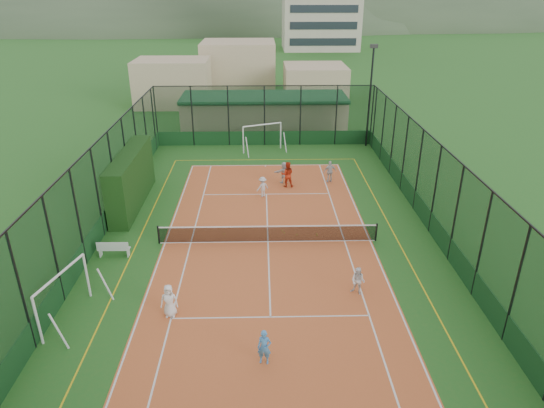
# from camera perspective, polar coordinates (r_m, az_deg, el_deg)

# --- Properties ---
(ground) EXTENTS (300.00, 300.00, 0.00)m
(ground) POSITION_cam_1_polar(r_m,az_deg,el_deg) (25.99, -0.48, -4.49)
(ground) COLOR #236522
(ground) RESTS_ON ground
(court_slab) EXTENTS (11.17, 23.97, 0.01)m
(court_slab) POSITION_cam_1_polar(r_m,az_deg,el_deg) (25.99, -0.48, -4.48)
(court_slab) COLOR #C35B2B
(court_slab) RESTS_ON ground
(tennis_net) EXTENTS (11.67, 0.12, 1.06)m
(tennis_net) POSITION_cam_1_polar(r_m,az_deg,el_deg) (25.74, -0.48, -3.46)
(tennis_net) COLOR black
(tennis_net) RESTS_ON ground
(perimeter_fence) EXTENTS (18.12, 34.12, 5.00)m
(perimeter_fence) POSITION_cam_1_polar(r_m,az_deg,el_deg) (24.87, -0.50, 0.55)
(perimeter_fence) COLOR black
(perimeter_fence) RESTS_ON ground
(floodlight_ne) EXTENTS (0.60, 0.26, 8.25)m
(floodlight_ne) POSITION_cam_1_polar(r_m,az_deg,el_deg) (41.19, 11.43, 12.24)
(floodlight_ne) COLOR black
(floodlight_ne) RESTS_ON ground
(clubhouse) EXTENTS (15.20, 7.20, 3.15)m
(clubhouse) POSITION_cam_1_polar(r_m,az_deg,el_deg) (46.05, -0.95, 10.74)
(clubhouse) COLOR tan
(clubhouse) RESTS_ON ground
(distant_hills) EXTENTS (200.00, 60.00, 24.00)m
(distant_hills) POSITION_cam_1_polar(r_m,az_deg,el_deg) (173.16, -1.36, 20.48)
(distant_hills) COLOR #384C33
(distant_hills) RESTS_ON ground
(hedge_left) EXTENTS (1.14, 7.57, 3.31)m
(hedge_left) POSITION_cam_1_polar(r_m,az_deg,el_deg) (30.97, -16.21, 2.83)
(hedge_left) COLOR black
(hedge_left) RESTS_ON ground
(white_bench) EXTENTS (1.60, 0.45, 0.90)m
(white_bench) POSITION_cam_1_polar(r_m,az_deg,el_deg) (25.78, -18.11, -4.97)
(white_bench) COLOR white
(white_bench) RESTS_ON ground
(futsal_goal_near) EXTENTS (3.44, 1.81, 2.13)m
(futsal_goal_near) POSITION_cam_1_polar(r_m,az_deg,el_deg) (21.68, -23.28, -9.98)
(futsal_goal_near) COLOR white
(futsal_goal_near) RESTS_ON ground
(futsal_goal_far) EXTENTS (3.53, 2.20, 2.20)m
(futsal_goal_far) POSITION_cam_1_polar(r_m,az_deg,el_deg) (39.82, -1.16, 7.79)
(futsal_goal_far) COLOR white
(futsal_goal_far) RESTS_ON ground
(child_near_left) EXTENTS (0.73, 0.49, 1.47)m
(child_near_left) POSITION_cam_1_polar(r_m,az_deg,el_deg) (20.73, -12.00, -11.07)
(child_near_left) COLOR white
(child_near_left) RESTS_ON court_slab
(child_near_mid) EXTENTS (0.55, 0.40, 1.39)m
(child_near_mid) POSITION_cam_1_polar(r_m,az_deg,el_deg) (18.17, -0.91, -16.50)
(child_near_mid) COLOR #4B92D7
(child_near_mid) RESTS_ON court_slab
(child_near_right) EXTENTS (0.80, 0.76, 1.31)m
(child_near_right) POSITION_cam_1_polar(r_m,az_deg,el_deg) (21.95, 10.08, -8.91)
(child_near_right) COLOR white
(child_near_right) RESTS_ON court_slab
(child_far_left) EXTENTS (1.00, 0.89, 1.34)m
(child_far_left) POSITION_cam_1_polar(r_m,az_deg,el_deg) (31.15, -1.11, 2.04)
(child_far_left) COLOR silver
(child_far_left) RESTS_ON court_slab
(child_far_right) EXTENTS (0.95, 0.53, 1.53)m
(child_far_right) POSITION_cam_1_polar(r_m,az_deg,el_deg) (33.66, 6.84, 3.81)
(child_far_right) COLOR silver
(child_far_right) RESTS_ON court_slab
(child_far_back) EXTENTS (1.45, 0.92, 1.49)m
(child_far_back) POSITION_cam_1_polar(r_m,az_deg,el_deg) (33.34, 1.46, 3.74)
(child_far_back) COLOR silver
(child_far_back) RESTS_ON court_slab
(coach) EXTENTS (0.87, 0.68, 1.76)m
(coach) POSITION_cam_1_polar(r_m,az_deg,el_deg) (32.64, 1.81, 3.51)
(coach) COLOR red
(coach) RESTS_ON court_slab
(tennis_balls) EXTENTS (5.18, 0.62, 0.07)m
(tennis_balls) POSITION_cam_1_polar(r_m,az_deg,el_deg) (26.75, 1.75, -3.50)
(tennis_balls) COLOR #CCE033
(tennis_balls) RESTS_ON court_slab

